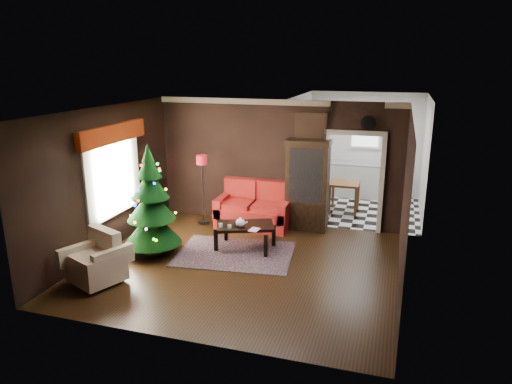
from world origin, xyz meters
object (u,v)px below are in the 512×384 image
(curio_cabinet, at_px, (307,187))
(armchair, at_px, (96,257))
(coffee_table, at_px, (245,236))
(floor_lamp, at_px, (203,189))
(wall_clock, at_px, (369,122))
(teapot, at_px, (240,223))
(kitchen_table, at_px, (344,197))
(loveseat, at_px, (254,205))
(christmas_tree, at_px, (151,202))

(curio_cabinet, bearing_deg, armchair, -127.99)
(curio_cabinet, xyz_separation_m, coffee_table, (-0.93, -1.50, -0.69))
(floor_lamp, distance_m, armchair, 3.29)
(curio_cabinet, xyz_separation_m, floor_lamp, (-2.29, -0.42, -0.12))
(wall_clock, bearing_deg, curio_cabinet, -171.47)
(teapot, bearing_deg, armchair, -133.90)
(armchair, xyz_separation_m, kitchen_table, (3.49, 5.07, -0.09))
(loveseat, height_order, curio_cabinet, curio_cabinet)
(floor_lamp, relative_size, kitchen_table, 2.07)
(floor_lamp, relative_size, wall_clock, 4.85)
(curio_cabinet, distance_m, wall_clock, 1.88)
(loveseat, relative_size, armchair, 2.11)
(coffee_table, bearing_deg, floor_lamp, 141.48)
(coffee_table, distance_m, kitchen_table, 3.33)
(curio_cabinet, relative_size, floor_lamp, 1.22)
(armchair, xyz_separation_m, teapot, (1.87, 1.95, 0.15))
(loveseat, distance_m, wall_clock, 3.04)
(curio_cabinet, bearing_deg, floor_lamp, -169.62)
(curio_cabinet, height_order, kitchen_table, curio_cabinet)
(loveseat, xyz_separation_m, teapot, (0.18, -1.47, 0.11))
(curio_cabinet, height_order, floor_lamp, curio_cabinet)
(christmas_tree, bearing_deg, curio_cabinet, 41.57)
(christmas_tree, xyz_separation_m, armchair, (-0.29, -1.38, -0.59))
(armchair, bearing_deg, curio_cabinet, 75.30)
(christmas_tree, bearing_deg, loveseat, 55.57)
(loveseat, relative_size, christmas_tree, 0.82)
(loveseat, height_order, christmas_tree, christmas_tree)
(floor_lamp, xyz_separation_m, kitchen_table, (2.94, 1.85, -0.45))
(wall_clock, bearing_deg, loveseat, -170.34)
(wall_clock, bearing_deg, coffee_table, -141.73)
(curio_cabinet, xyz_separation_m, kitchen_table, (0.65, 1.43, -0.57))
(curio_cabinet, distance_m, armchair, 4.65)
(teapot, bearing_deg, coffee_table, 79.22)
(coffee_table, relative_size, wall_clock, 3.45)
(curio_cabinet, height_order, wall_clock, wall_clock)
(curio_cabinet, bearing_deg, kitchen_table, 65.56)
(armchair, distance_m, coffee_table, 2.88)
(teapot, bearing_deg, christmas_tree, -160.25)
(loveseat, xyz_separation_m, armchair, (-1.69, -3.42, -0.04))
(kitchen_table, bearing_deg, floor_lamp, -147.83)
(teapot, bearing_deg, kitchen_table, 62.61)
(loveseat, distance_m, floor_lamp, 1.20)
(floor_lamp, height_order, christmas_tree, christmas_tree)
(kitchen_table, bearing_deg, armchair, -124.56)
(coffee_table, bearing_deg, wall_clock, 38.27)
(curio_cabinet, xyz_separation_m, teapot, (-0.97, -1.69, -0.34))
(loveseat, xyz_separation_m, christmas_tree, (-1.40, -2.04, 0.55))
(floor_lamp, xyz_separation_m, christmas_tree, (-0.26, -1.84, 0.22))
(loveseat, height_order, armchair, loveseat)
(christmas_tree, height_order, kitchen_table, christmas_tree)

